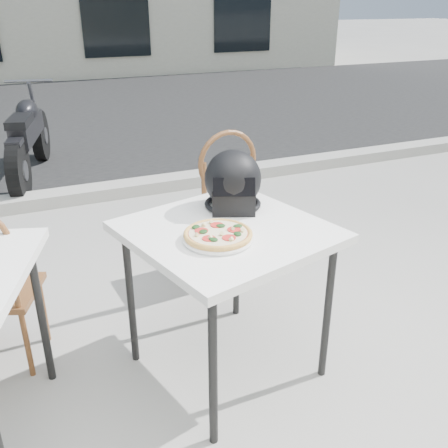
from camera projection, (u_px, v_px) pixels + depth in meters
name	position (u px, v px, depth m)	size (l,w,h in m)	color
ground	(268.00, 393.00, 2.47)	(80.00, 80.00, 0.00)	#989690
street_asphalt	(72.00, 115.00, 8.33)	(30.00, 8.00, 0.00)	black
curb	(127.00, 188.00, 4.95)	(30.00, 0.25, 0.12)	#A19F97
cafe_table_main	(227.00, 242.00, 2.35)	(1.04, 1.04, 0.81)	white
plate	(218.00, 238.00, 2.19)	(0.35, 0.35, 0.02)	white
pizza	(218.00, 234.00, 2.18)	(0.37, 0.37, 0.04)	#DBA550
helmet	(233.00, 183.00, 2.49)	(0.38, 0.38, 0.30)	black
cafe_chair_main	(220.00, 199.00, 3.24)	(0.44, 0.44, 1.07)	brown
motorcycle	(29.00, 139.00, 5.27)	(0.63, 1.92, 0.97)	black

